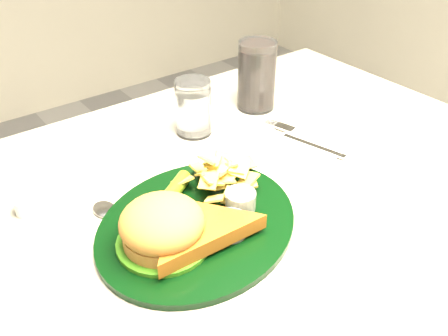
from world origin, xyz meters
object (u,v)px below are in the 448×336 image
(water_glass, at_px, (193,107))
(cola_glass, at_px, (257,76))
(fork_napkin, at_px, (310,144))
(dinner_plate, at_px, (197,207))

(water_glass, relative_size, cola_glass, 0.75)
(cola_glass, bearing_deg, fork_napkin, -97.41)
(water_glass, relative_size, fork_napkin, 0.64)
(water_glass, height_order, cola_glass, cola_glass)
(water_glass, bearing_deg, fork_napkin, -50.89)
(cola_glass, bearing_deg, dinner_plate, -142.17)
(water_glass, distance_m, fork_napkin, 0.23)
(water_glass, xyz_separation_m, cola_glass, (0.17, 0.01, 0.02))
(dinner_plate, distance_m, cola_glass, 0.41)
(cola_glass, bearing_deg, water_glass, -176.02)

